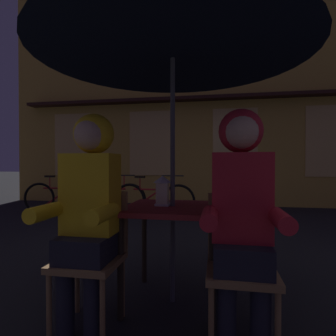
{
  "coord_description": "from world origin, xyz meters",
  "views": [
    {
      "loc": [
        0.35,
        -2.11,
        1.07
      ],
      "look_at": [
        0.0,
        -0.2,
        1.04
      ],
      "focal_mm": 29.9,
      "sensor_mm": 36.0,
      "label": 1
    }
  ],
  "objects_px": {
    "chair_left": "(93,249)",
    "cafe_table": "(173,219)",
    "patio_umbrella": "(173,33)",
    "lantern": "(163,190)",
    "bicycle_second": "(105,199)",
    "chair_right": "(241,258)",
    "person_right_hooded": "(242,201)",
    "bicycle_nearest": "(63,197)",
    "person_left_hooded": "(89,197)",
    "bicycle_third": "(153,199)"
  },
  "relations": [
    {
      "from": "bicycle_third",
      "to": "patio_umbrella",
      "type": "bearing_deg",
      "value": -74.33
    },
    {
      "from": "bicycle_nearest",
      "to": "bicycle_second",
      "type": "distance_m",
      "value": 0.96
    },
    {
      "from": "chair_right",
      "to": "bicycle_second",
      "type": "distance_m",
      "value": 4.38
    },
    {
      "from": "cafe_table",
      "to": "chair_right",
      "type": "height_order",
      "value": "chair_right"
    },
    {
      "from": "chair_right",
      "to": "person_left_hooded",
      "type": "height_order",
      "value": "person_left_hooded"
    },
    {
      "from": "cafe_table",
      "to": "bicycle_nearest",
      "type": "relative_size",
      "value": 0.44
    },
    {
      "from": "bicycle_second",
      "to": "chair_right",
      "type": "bearing_deg",
      "value": -56.42
    },
    {
      "from": "chair_left",
      "to": "bicycle_third",
      "type": "distance_m",
      "value": 3.73
    },
    {
      "from": "lantern",
      "to": "patio_umbrella",
      "type": "bearing_deg",
      "value": -6.72
    },
    {
      "from": "chair_right",
      "to": "bicycle_third",
      "type": "xyz_separation_m",
      "value": [
        -1.42,
        3.7,
        -0.14
      ]
    },
    {
      "from": "patio_umbrella",
      "to": "person_right_hooded",
      "type": "xyz_separation_m",
      "value": [
        0.48,
        -0.43,
        -1.21
      ]
    },
    {
      "from": "cafe_table",
      "to": "person_left_hooded",
      "type": "relative_size",
      "value": 0.53
    },
    {
      "from": "chair_left",
      "to": "bicycle_second",
      "type": "bearing_deg",
      "value": 111.82
    },
    {
      "from": "chair_right",
      "to": "bicycle_second",
      "type": "relative_size",
      "value": 0.52
    },
    {
      "from": "cafe_table",
      "to": "person_right_hooded",
      "type": "distance_m",
      "value": 0.67
    },
    {
      "from": "person_left_hooded",
      "to": "bicycle_third",
      "type": "xyz_separation_m",
      "value": [
        -0.46,
        3.76,
        -0.5
      ]
    },
    {
      "from": "patio_umbrella",
      "to": "lantern",
      "type": "relative_size",
      "value": 10.0
    },
    {
      "from": "chair_left",
      "to": "bicycle_second",
      "type": "xyz_separation_m",
      "value": [
        -1.46,
        3.64,
        -0.14
      ]
    },
    {
      "from": "lantern",
      "to": "chair_left",
      "type": "relative_size",
      "value": 0.27
    },
    {
      "from": "bicycle_second",
      "to": "lantern",
      "type": "bearing_deg",
      "value": -60.35
    },
    {
      "from": "chair_left",
      "to": "cafe_table",
      "type": "bearing_deg",
      "value": 37.55
    },
    {
      "from": "chair_right",
      "to": "bicycle_nearest",
      "type": "bearing_deg",
      "value": 132.55
    },
    {
      "from": "chair_right",
      "to": "person_left_hooded",
      "type": "distance_m",
      "value": 1.03
    },
    {
      "from": "person_right_hooded",
      "to": "bicycle_nearest",
      "type": "xyz_separation_m",
      "value": [
        -3.37,
        3.73,
        -0.5
      ]
    },
    {
      "from": "lantern",
      "to": "bicycle_second",
      "type": "xyz_separation_m",
      "value": [
        -1.86,
        3.27,
        -0.51
      ]
    },
    {
      "from": "lantern",
      "to": "bicycle_nearest",
      "type": "relative_size",
      "value": 0.14
    },
    {
      "from": "bicycle_third",
      "to": "bicycle_nearest",
      "type": "bearing_deg",
      "value": -179.2
    },
    {
      "from": "person_right_hooded",
      "to": "bicycle_second",
      "type": "height_order",
      "value": "person_right_hooded"
    },
    {
      "from": "patio_umbrella",
      "to": "chair_right",
      "type": "height_order",
      "value": "patio_umbrella"
    },
    {
      "from": "cafe_table",
      "to": "chair_left",
      "type": "distance_m",
      "value": 0.62
    },
    {
      "from": "cafe_table",
      "to": "bicycle_second",
      "type": "bearing_deg",
      "value": 120.63
    },
    {
      "from": "chair_left",
      "to": "person_right_hooded",
      "type": "distance_m",
      "value": 1.03
    },
    {
      "from": "chair_right",
      "to": "bicycle_third",
      "type": "relative_size",
      "value": 0.52
    },
    {
      "from": "chair_left",
      "to": "chair_right",
      "type": "relative_size",
      "value": 1.0
    },
    {
      "from": "lantern",
      "to": "person_right_hooded",
      "type": "xyz_separation_m",
      "value": [
        0.56,
        -0.44,
        -0.01
      ]
    },
    {
      "from": "patio_umbrella",
      "to": "bicycle_third",
      "type": "relative_size",
      "value": 1.37
    },
    {
      "from": "chair_right",
      "to": "bicycle_third",
      "type": "distance_m",
      "value": 3.97
    },
    {
      "from": "person_left_hooded",
      "to": "bicycle_second",
      "type": "xyz_separation_m",
      "value": [
        -1.46,
        3.7,
        -0.5
      ]
    },
    {
      "from": "person_left_hooded",
      "to": "bicycle_nearest",
      "type": "xyz_separation_m",
      "value": [
        -2.41,
        3.73,
        -0.5
      ]
    },
    {
      "from": "person_left_hooded",
      "to": "bicycle_second",
      "type": "distance_m",
      "value": 4.01
    },
    {
      "from": "lantern",
      "to": "bicycle_second",
      "type": "relative_size",
      "value": 0.14
    },
    {
      "from": "bicycle_nearest",
      "to": "person_left_hooded",
      "type": "bearing_deg",
      "value": -57.11
    },
    {
      "from": "chair_right",
      "to": "lantern",
      "type": "bearing_deg",
      "value": 145.95
    },
    {
      "from": "bicycle_second",
      "to": "bicycle_third",
      "type": "relative_size",
      "value": 0.99
    },
    {
      "from": "chair_left",
      "to": "person_right_hooded",
      "type": "relative_size",
      "value": 0.62
    },
    {
      "from": "cafe_table",
      "to": "bicycle_nearest",
      "type": "height_order",
      "value": "bicycle_nearest"
    },
    {
      "from": "chair_left",
      "to": "bicycle_nearest",
      "type": "relative_size",
      "value": 0.52
    },
    {
      "from": "chair_right",
      "to": "person_right_hooded",
      "type": "height_order",
      "value": "person_right_hooded"
    },
    {
      "from": "cafe_table",
      "to": "chair_right",
      "type": "distance_m",
      "value": 0.62
    },
    {
      "from": "person_left_hooded",
      "to": "patio_umbrella",
      "type": "bearing_deg",
      "value": 41.57
    }
  ]
}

